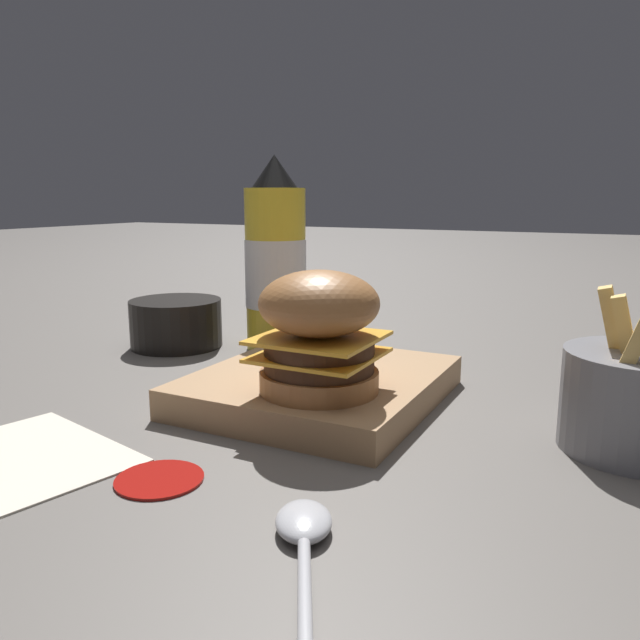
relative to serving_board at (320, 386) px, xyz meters
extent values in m
plane|color=#5B5651|center=(0.03, -0.01, -0.01)|extent=(6.00, 6.00, 0.00)
cube|color=#A37A51|center=(0.00, 0.00, 0.00)|extent=(0.24, 0.21, 0.03)
cylinder|color=#9E6638|center=(0.05, 0.03, 0.02)|extent=(0.10, 0.10, 0.02)
cylinder|color=#422819|center=(0.05, 0.03, 0.04)|extent=(0.09, 0.09, 0.01)
cube|color=gold|center=(0.05, 0.03, 0.05)|extent=(0.10, 0.10, 0.00)
cylinder|color=#422819|center=(0.05, 0.03, 0.05)|extent=(0.09, 0.09, 0.01)
cube|color=gold|center=(0.05, 0.03, 0.06)|extent=(0.10, 0.10, 0.00)
ellipsoid|color=#9E6638|center=(0.05, 0.03, 0.09)|extent=(0.10, 0.10, 0.06)
cylinder|color=yellow|center=(-0.16, -0.15, 0.09)|extent=(0.08, 0.08, 0.20)
cylinder|color=silver|center=(-0.16, -0.15, 0.08)|extent=(0.08, 0.08, 0.08)
cone|color=black|center=(-0.16, -0.15, 0.21)|extent=(0.06, 0.06, 0.04)
cylinder|color=slate|center=(0.00, 0.27, 0.02)|extent=(0.11, 0.11, 0.08)
cube|color=#E5B760|center=(-0.01, 0.25, 0.07)|extent=(0.02, 0.03, 0.08)
cube|color=#E5B760|center=(0.03, 0.27, 0.08)|extent=(0.02, 0.04, 0.09)
cube|color=#E5B760|center=(0.00, 0.26, 0.07)|extent=(0.02, 0.03, 0.08)
cylinder|color=black|center=(-0.11, -0.27, 0.02)|extent=(0.12, 0.12, 0.06)
cylinder|color=#CC4C33|center=(-0.11, -0.27, 0.04)|extent=(0.10, 0.10, 0.01)
cylinder|color=#B2B2B7|center=(0.29, 0.14, -0.01)|extent=(0.10, 0.06, 0.01)
ellipsoid|color=#B2B2B7|center=(0.22, 0.10, -0.01)|extent=(0.06, 0.05, 0.01)
cylinder|color=#9E140F|center=(0.20, -0.02, -0.01)|extent=(0.06, 0.06, 0.00)
camera|label=1|loc=(0.51, 0.26, 0.18)|focal=35.00mm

